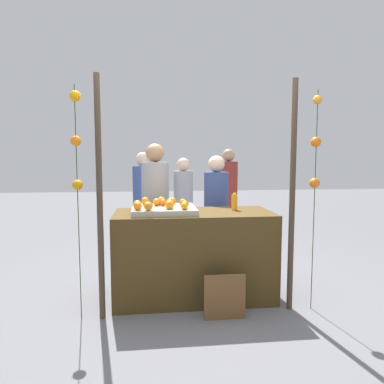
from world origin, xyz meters
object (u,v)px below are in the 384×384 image
(stall_counter, at_px, (194,255))
(juice_bottle, at_px, (234,202))
(chalkboard_sign, at_px, (225,297))
(vendor_left, at_px, (156,216))
(orange_0, at_px, (185,204))
(orange_1, at_px, (137,204))
(vendor_right, at_px, (216,220))

(stall_counter, relative_size, juice_bottle, 8.87)
(juice_bottle, bearing_deg, chalkboard_sign, -110.00)
(stall_counter, xyz_separation_m, vendor_left, (-0.40, 0.67, 0.32))
(juice_bottle, distance_m, chalkboard_sign, 1.08)
(orange_0, xyz_separation_m, orange_1, (-0.49, 0.04, 0.00))
(stall_counter, bearing_deg, chalkboard_sign, -68.81)
(orange_0, bearing_deg, stall_counter, 50.36)
(orange_0, bearing_deg, orange_1, 175.55)
(chalkboard_sign, distance_m, vendor_right, 1.38)
(stall_counter, height_order, orange_1, orange_1)
(vendor_right, bearing_deg, orange_0, -120.24)
(orange_0, relative_size, vendor_right, 0.05)
(chalkboard_sign, bearing_deg, juice_bottle, 70.00)
(orange_0, distance_m, vendor_left, 0.89)
(orange_1, bearing_deg, chalkboard_sign, -30.91)
(orange_1, relative_size, chalkboard_sign, 0.19)
(stall_counter, height_order, orange_0, orange_0)
(stall_counter, xyz_separation_m, orange_0, (-0.11, -0.13, 0.57))
(chalkboard_sign, distance_m, vendor_left, 1.51)
(vendor_left, bearing_deg, vendor_right, 1.69)
(orange_0, height_order, vendor_left, vendor_left)
(juice_bottle, bearing_deg, vendor_right, 98.77)
(chalkboard_sign, bearing_deg, vendor_right, 83.37)
(orange_0, height_order, vendor_right, vendor_right)
(juice_bottle, height_order, vendor_left, vendor_left)
(juice_bottle, bearing_deg, orange_0, -159.66)
(juice_bottle, height_order, vendor_right, vendor_right)
(orange_0, bearing_deg, vendor_left, 110.11)
(chalkboard_sign, xyz_separation_m, vendor_right, (0.15, 1.27, 0.51))
(orange_1, height_order, chalkboard_sign, orange_1)
(orange_1, distance_m, chalkboard_sign, 1.27)
(chalkboard_sign, height_order, vendor_left, vendor_left)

